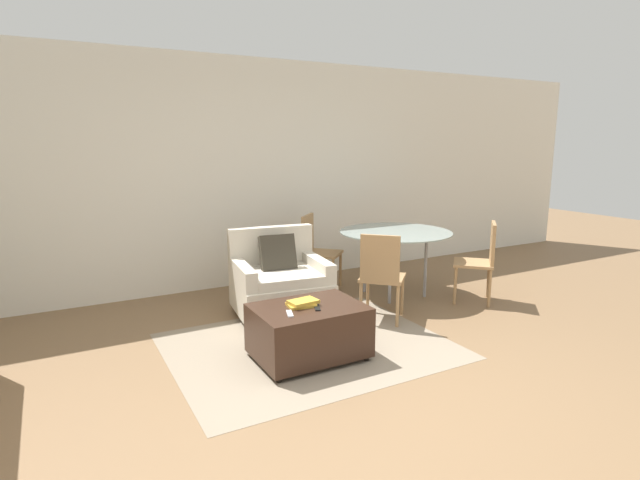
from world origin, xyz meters
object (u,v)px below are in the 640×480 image
(ottoman, at_px, (309,330))
(tv_remote_primary, at_px, (290,314))
(armchair, at_px, (280,283))
(tv_remote_secondary, at_px, (317,307))
(dining_chair_near_left, at_px, (381,272))
(book_stack, at_px, (302,303))
(dining_table, at_px, (395,237))
(dining_chair_far_left, at_px, (316,246))
(dining_chair_near_right, at_px, (482,257))

(ottoman, height_order, tv_remote_primary, tv_remote_primary)
(armchair, height_order, tv_remote_primary, armchair)
(armchair, bearing_deg, tv_remote_secondary, -99.16)
(ottoman, bearing_deg, dining_chair_near_left, 21.80)
(book_stack, bearing_deg, dining_table, 31.32)
(dining_chair_far_left, bearing_deg, tv_remote_primary, -123.33)
(ottoman, bearing_deg, armchair, 78.16)
(ottoman, relative_size, dining_table, 0.69)
(armchair, height_order, tv_remote_secondary, armchair)
(book_stack, relative_size, dining_chair_near_right, 0.29)
(book_stack, bearing_deg, dining_chair_near_right, 8.81)
(dining_chair_near_right, bearing_deg, tv_remote_primary, -168.99)
(book_stack, xyz_separation_m, dining_chair_near_left, (1.05, 0.37, 0.04))
(ottoman, bearing_deg, dining_table, 32.68)
(tv_remote_secondary, height_order, dining_table, dining_table)
(ottoman, height_order, book_stack, book_stack)
(ottoman, relative_size, dining_chair_far_left, 0.99)
(ottoman, xyz_separation_m, tv_remote_secondary, (0.04, -0.07, 0.21))
(tv_remote_primary, relative_size, dining_chair_near_right, 0.17)
(armchair, relative_size, dining_chair_near_right, 1.11)
(armchair, bearing_deg, book_stack, -104.34)
(armchair, height_order, ottoman, armchair)
(dining_chair_near_right, bearing_deg, ottoman, -170.33)
(dining_chair_near_left, bearing_deg, dining_chair_near_right, 0.00)
(dining_chair_near_right, relative_size, dining_chair_far_left, 1.00)
(dining_table, height_order, dining_chair_near_left, dining_chair_near_left)
(tv_remote_primary, bearing_deg, ottoman, 24.74)
(tv_remote_secondary, bearing_deg, tv_remote_primary, -172.70)
(dining_table, bearing_deg, dining_chair_near_right, -45.00)
(armchair, relative_size, tv_remote_primary, 6.41)
(tv_remote_primary, bearing_deg, dining_chair_near_left, 22.33)
(armchair, xyz_separation_m, tv_remote_secondary, (-0.19, -1.15, 0.11))
(ottoman, xyz_separation_m, dining_chair_far_left, (1.01, 1.77, 0.27))
(ottoman, relative_size, dining_chair_near_right, 0.99)
(tv_remote_primary, distance_m, dining_chair_far_left, 2.23)
(armchair, bearing_deg, dining_table, 0.09)
(tv_remote_primary, distance_m, tv_remote_secondary, 0.26)
(book_stack, xyz_separation_m, tv_remote_secondary, (0.08, -0.10, -0.02))
(ottoman, xyz_separation_m, dining_chair_near_left, (1.01, 0.40, 0.27))
(ottoman, bearing_deg, tv_remote_secondary, -57.97)
(book_stack, relative_size, tv_remote_primary, 1.68)
(ottoman, relative_size, book_stack, 3.39)
(armchair, xyz_separation_m, ottoman, (-0.23, -1.08, -0.10))
(ottoman, relative_size, dining_chair_near_left, 0.99)
(book_stack, bearing_deg, tv_remote_secondary, -49.07)
(book_stack, height_order, tv_remote_primary, book_stack)
(dining_chair_near_left, bearing_deg, tv_remote_secondary, -154.09)
(armchair, relative_size, dining_chair_near_left, 1.11)
(dining_chair_near_left, bearing_deg, tv_remote_primary, -157.67)
(tv_remote_primary, distance_m, dining_chair_near_left, 1.33)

